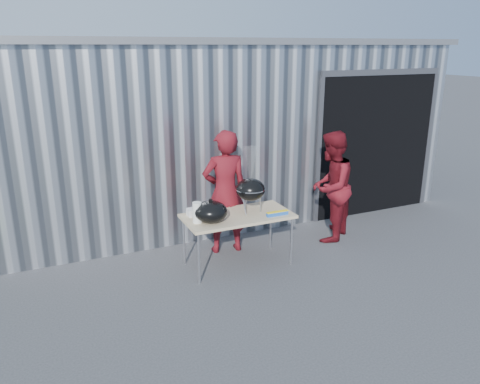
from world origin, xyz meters
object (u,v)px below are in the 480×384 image
folding_table (238,217)px  person_cook (225,192)px  kettle_grill (250,183)px  person_bystander (331,187)px

folding_table → person_cook: (0.03, 0.52, 0.22)m
person_cook → folding_table: bearing=93.3°
kettle_grill → person_bystander: person_bystander is taller
kettle_grill → person_cook: bearing=109.5°
kettle_grill → person_cook: 0.58m
folding_table → kettle_grill: bearing=7.6°
kettle_grill → person_cook: size_ratio=0.50×
person_cook → person_bystander: size_ratio=1.06×
person_cook → person_bystander: bearing=177.6°
person_cook → person_bystander: 1.71m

